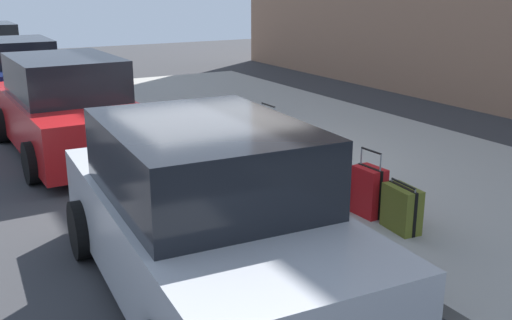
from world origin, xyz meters
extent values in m
plane|color=#333335|center=(0.00, 0.00, 0.00)|extent=(40.00, 40.00, 0.00)
cube|color=#9E9B93|center=(0.00, -2.50, 0.07)|extent=(18.00, 5.00, 0.14)
cube|color=#59601E|center=(-3.43, -0.81, 0.40)|extent=(0.50, 0.28, 0.52)
cube|color=black|center=(-3.43, -0.81, 0.40)|extent=(0.49, 0.09, 0.53)
cylinder|color=gray|center=(-3.64, -0.79, 0.68)|extent=(0.02, 0.02, 0.04)
cylinder|color=gray|center=(-3.22, -0.83, 0.68)|extent=(0.02, 0.02, 0.04)
cylinder|color=black|center=(-3.43, -0.81, 0.70)|extent=(0.42, 0.06, 0.02)
cylinder|color=black|center=(-3.64, -0.78, 0.16)|extent=(0.05, 0.02, 0.04)
cylinder|color=black|center=(-3.21, -0.83, 0.16)|extent=(0.05, 0.02, 0.04)
cube|color=red|center=(-2.88, -0.78, 0.44)|extent=(0.41, 0.27, 0.60)
cube|color=black|center=(-2.88, -0.78, 0.44)|extent=(0.41, 0.06, 0.61)
cylinder|color=gray|center=(-3.05, -0.79, 0.85)|extent=(0.02, 0.02, 0.21)
cylinder|color=gray|center=(-2.71, -0.78, 0.85)|extent=(0.02, 0.02, 0.21)
cylinder|color=black|center=(-2.88, -0.78, 0.95)|extent=(0.34, 0.04, 0.02)
cylinder|color=black|center=(-3.05, -0.79, 0.16)|extent=(0.04, 0.02, 0.04)
cylinder|color=black|center=(-2.70, -0.78, 0.16)|extent=(0.04, 0.02, 0.04)
cube|color=maroon|center=(-2.35, -0.65, 0.41)|extent=(0.43, 0.23, 0.54)
cube|color=black|center=(-2.35, -0.65, 0.41)|extent=(0.44, 0.04, 0.55)
cylinder|color=gray|center=(-2.54, -0.65, 0.82)|extent=(0.02, 0.02, 0.28)
cylinder|color=gray|center=(-2.16, -0.65, 0.82)|extent=(0.02, 0.02, 0.28)
cylinder|color=black|center=(-2.35, -0.65, 0.95)|extent=(0.37, 0.03, 0.02)
cylinder|color=black|center=(-2.54, -0.65, 0.16)|extent=(0.04, 0.02, 0.04)
cylinder|color=black|center=(-2.16, -0.65, 0.16)|extent=(0.04, 0.02, 0.04)
cube|color=navy|center=(-1.77, -0.73, 0.40)|extent=(0.50, 0.26, 0.52)
cube|color=black|center=(-1.77, -0.73, 0.40)|extent=(0.51, 0.06, 0.53)
cylinder|color=gray|center=(-1.99, -0.73, 0.76)|extent=(0.02, 0.02, 0.20)
cylinder|color=gray|center=(-1.55, -0.74, 0.76)|extent=(0.02, 0.02, 0.20)
cylinder|color=black|center=(-1.77, -0.73, 0.86)|extent=(0.44, 0.03, 0.02)
cylinder|color=black|center=(-2.00, -0.73, 0.16)|extent=(0.04, 0.02, 0.04)
cylinder|color=black|center=(-1.55, -0.74, 0.16)|extent=(0.04, 0.02, 0.04)
cube|color=#9EA0A8|center=(-1.21, -0.71, 0.42)|extent=(0.41, 0.25, 0.55)
cube|color=black|center=(-1.21, -0.71, 0.42)|extent=(0.42, 0.05, 0.56)
cylinder|color=gray|center=(-1.38, -0.71, 0.71)|extent=(0.02, 0.02, 0.04)
cylinder|color=gray|center=(-1.03, -0.71, 0.71)|extent=(0.02, 0.02, 0.04)
cylinder|color=black|center=(-1.21, -0.71, 0.73)|extent=(0.35, 0.02, 0.02)
cylinder|color=black|center=(-1.39, -0.71, 0.16)|extent=(0.04, 0.02, 0.04)
cylinder|color=black|center=(-1.03, -0.71, 0.16)|extent=(0.04, 0.02, 0.04)
cube|color=#0F606B|center=(-0.67, -0.66, 0.52)|extent=(0.43, 0.25, 0.75)
cube|color=black|center=(-0.67, -0.66, 0.52)|extent=(0.44, 0.05, 0.77)
cylinder|color=gray|center=(-0.86, -0.66, 1.01)|extent=(0.02, 0.02, 0.24)
cylinder|color=gray|center=(-0.49, -0.66, 1.01)|extent=(0.02, 0.02, 0.24)
cylinder|color=black|center=(-0.67, -0.66, 1.13)|extent=(0.37, 0.03, 0.02)
cylinder|color=black|center=(-0.87, -0.66, 0.16)|extent=(0.04, 0.02, 0.04)
cylinder|color=black|center=(-0.48, -0.66, 0.16)|extent=(0.04, 0.02, 0.04)
cylinder|color=#99999E|center=(0.18, -0.73, 0.45)|extent=(0.20, 0.20, 0.61)
sphere|color=#99999E|center=(0.18, -0.73, 0.80)|extent=(0.21, 0.21, 0.21)
cylinder|color=#99999E|center=(0.33, -0.73, 0.48)|extent=(0.09, 0.10, 0.09)
cylinder|color=#99999E|center=(0.03, -0.73, 0.48)|extent=(0.09, 0.10, 0.09)
cylinder|color=#333338|center=(0.89, -0.58, 0.51)|extent=(0.16, 0.16, 0.74)
cube|color=#B2B5BA|center=(-3.42, 1.64, 0.59)|extent=(4.38, 2.01, 0.83)
cube|color=black|center=(-3.42, 1.64, 1.35)|extent=(2.32, 1.76, 0.68)
cylinder|color=black|center=(-2.04, 2.48, 0.32)|extent=(0.65, 0.25, 0.64)
cylinder|color=black|center=(-2.14, 0.67, 0.32)|extent=(0.65, 0.25, 0.64)
cylinder|color=black|center=(-4.80, 0.81, 0.32)|extent=(0.65, 0.25, 0.64)
cube|color=#AD1619|center=(2.23, 1.64, 0.59)|extent=(4.55, 1.86, 0.83)
cube|color=black|center=(2.23, 1.64, 1.34)|extent=(2.38, 1.67, 0.68)
cylinder|color=black|center=(3.61, 2.56, 0.32)|extent=(0.64, 0.23, 0.64)
cylinder|color=black|center=(3.65, 0.78, 0.32)|extent=(0.64, 0.23, 0.64)
cylinder|color=black|center=(0.82, 2.50, 0.32)|extent=(0.64, 0.23, 0.64)
cylinder|color=black|center=(0.85, 0.72, 0.32)|extent=(0.64, 0.23, 0.64)
cube|color=#141E4C|center=(7.85, 1.64, 0.55)|extent=(4.34, 1.83, 0.75)
cube|color=black|center=(7.85, 1.64, 1.23)|extent=(2.26, 1.67, 0.61)
cylinder|color=black|center=(9.18, 0.73, 0.32)|extent=(0.64, 0.23, 0.64)
cylinder|color=black|center=(6.50, 0.75, 0.32)|extent=(0.64, 0.23, 0.64)
cylinder|color=black|center=(14.95, 0.78, 0.32)|extent=(0.64, 0.22, 0.64)
cylinder|color=black|center=(12.17, 0.77, 0.32)|extent=(0.64, 0.22, 0.64)
camera|label=1|loc=(-8.13, 3.76, 2.88)|focal=41.71mm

